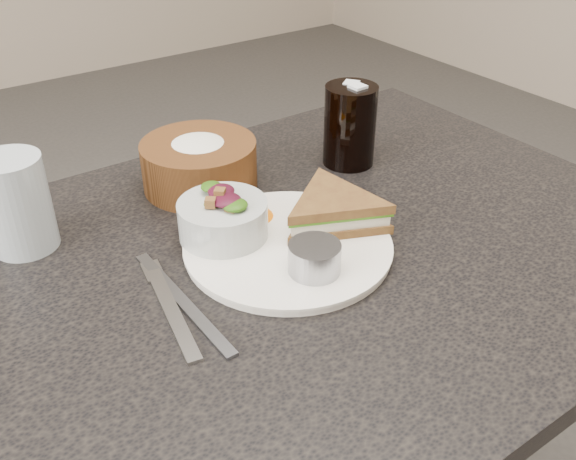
# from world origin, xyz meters

# --- Properties ---
(dining_table) EXTENTS (1.00, 0.70, 0.75)m
(dining_table) POSITION_xyz_m (0.00, 0.00, 0.38)
(dining_table) COLOR black
(dining_table) RESTS_ON floor
(dinner_plate) EXTENTS (0.25, 0.25, 0.01)m
(dinner_plate) POSITION_xyz_m (0.00, 0.00, 0.76)
(dinner_plate) COLOR white
(dinner_plate) RESTS_ON dining_table
(sandwich) EXTENTS (0.21, 0.21, 0.04)m
(sandwich) POSITION_xyz_m (0.07, 0.01, 0.78)
(sandwich) COLOR brown
(sandwich) RESTS_ON dinner_plate
(salad_bowl) EXTENTS (0.13, 0.13, 0.06)m
(salad_bowl) POSITION_xyz_m (-0.05, 0.06, 0.79)
(salad_bowl) COLOR #AEB5B2
(salad_bowl) RESTS_ON dinner_plate
(dressing_ramekin) EXTENTS (0.06, 0.06, 0.04)m
(dressing_ramekin) POSITION_xyz_m (-0.01, -0.06, 0.78)
(dressing_ramekin) COLOR gray
(dressing_ramekin) RESTS_ON dinner_plate
(orange_wedge) EXTENTS (0.07, 0.07, 0.03)m
(orange_wedge) POSITION_xyz_m (-0.00, 0.08, 0.77)
(orange_wedge) COLOR orange
(orange_wedge) RESTS_ON dinner_plate
(fork) EXTENTS (0.05, 0.16, 0.00)m
(fork) POSITION_xyz_m (-0.17, -0.02, 0.75)
(fork) COLOR #A7A7A7
(fork) RESTS_ON dining_table
(knife) EXTENTS (0.02, 0.21, 0.00)m
(knife) POSITION_xyz_m (-0.15, -0.01, 0.75)
(knife) COLOR gray
(knife) RESTS_ON dining_table
(bread_basket) EXTENTS (0.22, 0.22, 0.09)m
(bread_basket) POSITION_xyz_m (-0.01, 0.21, 0.80)
(bread_basket) COLOR #543117
(bread_basket) RESTS_ON dining_table
(cola_glass) EXTENTS (0.10, 0.10, 0.13)m
(cola_glass) POSITION_xyz_m (0.22, 0.15, 0.82)
(cola_glass) COLOR black
(cola_glass) RESTS_ON dining_table
(water_glass) EXTENTS (0.10, 0.10, 0.12)m
(water_glass) POSITION_xyz_m (-0.26, 0.20, 0.81)
(water_glass) COLOR #A9B6BD
(water_glass) RESTS_ON dining_table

